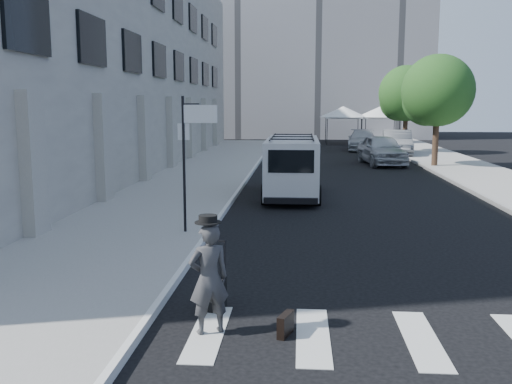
% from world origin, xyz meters
% --- Properties ---
extents(ground, '(120.00, 120.00, 0.00)m').
position_xyz_m(ground, '(0.00, 0.00, 0.00)').
color(ground, black).
rests_on(ground, ground).
extents(sidewalk_left, '(4.50, 48.00, 0.15)m').
position_xyz_m(sidewalk_left, '(-4.25, 16.00, 0.07)').
color(sidewalk_left, gray).
rests_on(sidewalk_left, ground).
extents(sidewalk_right, '(4.00, 56.00, 0.15)m').
position_xyz_m(sidewalk_right, '(9.00, 20.00, 0.07)').
color(sidewalk_right, gray).
rests_on(sidewalk_right, ground).
extents(building_left, '(10.00, 44.00, 12.00)m').
position_xyz_m(building_left, '(-11.50, 18.00, 6.00)').
color(building_left, gray).
rests_on(building_left, ground).
extents(building_far, '(22.00, 12.00, 25.00)m').
position_xyz_m(building_far, '(2.00, 50.00, 12.50)').
color(building_far, slate).
rests_on(building_far, ground).
extents(sign_pole, '(1.03, 0.07, 3.50)m').
position_xyz_m(sign_pole, '(-2.36, 3.20, 2.65)').
color(sign_pole, black).
rests_on(sign_pole, sidewalk_left).
extents(tree_near, '(3.80, 3.83, 6.03)m').
position_xyz_m(tree_near, '(7.50, 20.15, 3.97)').
color(tree_near, black).
rests_on(tree_near, ground).
extents(tree_far, '(3.80, 3.83, 6.03)m').
position_xyz_m(tree_far, '(7.50, 29.15, 3.97)').
color(tree_far, black).
rests_on(tree_far, ground).
extents(tent_left, '(4.00, 4.00, 3.20)m').
position_xyz_m(tent_left, '(4.00, 38.00, 2.71)').
color(tent_left, black).
rests_on(tent_left, ground).
extents(tent_right, '(4.00, 4.00, 3.20)m').
position_xyz_m(tent_right, '(7.20, 38.50, 2.71)').
color(tent_right, black).
rests_on(tent_right, ground).
extents(businessman, '(0.74, 0.64, 1.71)m').
position_xyz_m(businessman, '(-0.98, -3.00, 0.86)').
color(businessman, '#363638').
rests_on(businessman, ground).
extents(briefcase, '(0.26, 0.46, 0.34)m').
position_xyz_m(briefcase, '(0.19, -3.00, 0.17)').
color(briefcase, black).
rests_on(briefcase, ground).
extents(suitcase, '(0.34, 0.47, 1.17)m').
position_xyz_m(suitcase, '(-1.03, -2.00, 0.31)').
color(suitcase, black).
rests_on(suitcase, ground).
extents(cargo_van, '(2.05, 5.73, 2.17)m').
position_xyz_m(cargo_van, '(0.09, 10.04, 1.13)').
color(cargo_van, silver).
rests_on(cargo_van, ground).
extents(parked_car_a, '(2.61, 5.24, 1.71)m').
position_xyz_m(parked_car_a, '(5.00, 21.56, 0.86)').
color(parked_car_a, '#B0B3B8').
rests_on(parked_car_a, ground).
extents(parked_car_b, '(2.32, 5.32, 1.70)m').
position_xyz_m(parked_car_b, '(6.80, 27.30, 0.85)').
color(parked_car_b, '#55585C').
rests_on(parked_car_b, ground).
extents(parked_car_c, '(2.57, 5.35, 1.50)m').
position_xyz_m(parked_car_c, '(5.00, 31.66, 0.75)').
color(parked_car_c, '#B0B3B9').
rests_on(parked_car_c, ground).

